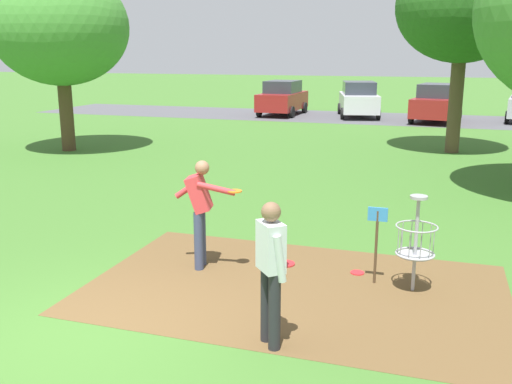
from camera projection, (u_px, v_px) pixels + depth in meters
ground_plane at (75, 337)px, 6.75m from camera, size 160.00×160.00×0.00m
dirt_tee_pad at (294, 288)px, 8.15m from camera, size 5.88×3.70×0.01m
disc_golf_basket at (412, 239)px, 7.95m from camera, size 0.98×0.58×1.39m
player_foreground_watching at (271, 266)px, 6.36m from camera, size 0.45×0.46×1.71m
player_throwing at (200, 207)px, 8.75m from camera, size 1.16×0.43×1.71m
frisbee_near_basket at (357, 273)px, 8.71m from camera, size 0.21×0.21×0.02m
tree_mid_left at (463, 6)px, 18.21m from camera, size 4.29×4.29×6.61m
tree_mid_center at (60, 27)px, 18.76m from camera, size 4.53×4.53×6.06m
parking_lot_strip at (361, 118)px, 29.71m from camera, size 36.00×6.00×0.01m
parked_car_leftmost at (283, 98)px, 30.83m from camera, size 2.06×4.24×1.84m
parked_car_center_left at (359, 99)px, 29.90m from camera, size 2.70×4.50×1.84m
parked_car_center_right at (437, 103)px, 27.71m from camera, size 2.50×4.45×1.84m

